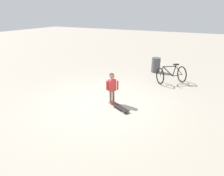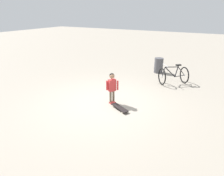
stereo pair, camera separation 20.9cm
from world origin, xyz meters
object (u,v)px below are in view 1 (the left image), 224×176
at_px(child_person, 112,85).
at_px(skateboard, 120,108).
at_px(trash_bin, 156,65).
at_px(bicycle_mid, 171,75).

relative_size(child_person, skateboard, 1.47).
bearing_deg(child_person, trash_bin, 85.54).
xyz_separation_m(child_person, trash_bin, (0.33, 4.20, -0.29)).
relative_size(skateboard, trash_bin, 0.97).
distance_m(skateboard, bicycle_mid, 3.34).
distance_m(skateboard, trash_bin, 4.50).
xyz_separation_m(child_person, bicycle_mid, (1.35, 2.91, -0.28)).
relative_size(skateboard, bicycle_mid, 0.57).
height_order(child_person, skateboard, child_person).
height_order(child_person, bicycle_mid, child_person).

